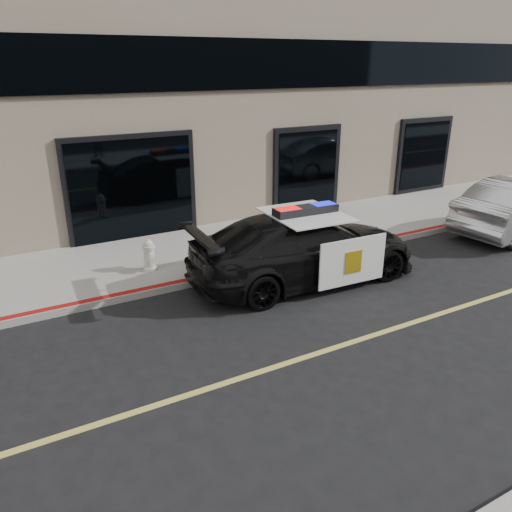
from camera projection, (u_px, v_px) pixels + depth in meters
ground at (315, 354)px, 8.36m from camera, size 120.00×120.00×0.00m
sidewalk_n at (195, 252)px, 12.61m from camera, size 60.00×3.50×0.15m
building_n at (118, 9)px, 14.72m from camera, size 60.00×7.00×12.00m
police_car at (304, 247)px, 10.95m from camera, size 2.67×5.41×1.71m
fire_hydrant at (149, 256)px, 11.22m from camera, size 0.33×0.46×0.73m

